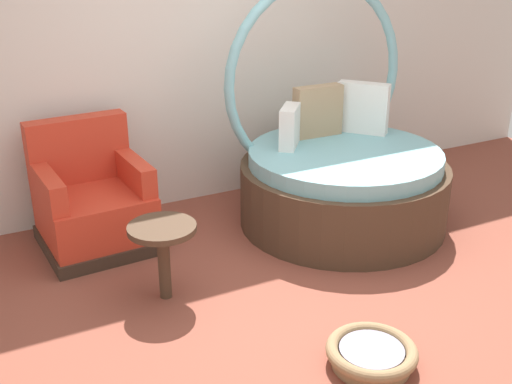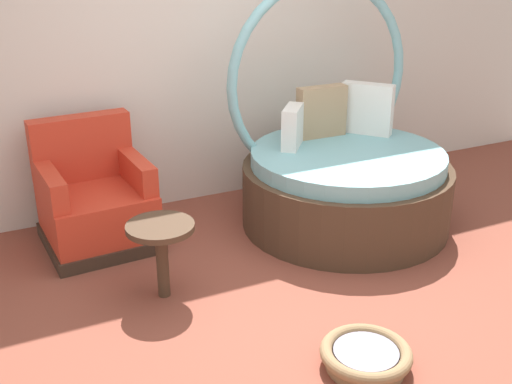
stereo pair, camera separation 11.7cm
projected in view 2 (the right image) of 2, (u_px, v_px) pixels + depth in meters
The scene contains 6 objects.
ground_plane at pixel (298, 305), 4.07m from camera, with size 8.00×8.00×0.02m, color brown.
back_wall at pixel (183, 17), 5.12m from camera, with size 8.00×0.12×3.18m, color silver.
round_daybed at pixel (342, 174), 5.09m from camera, with size 1.67×1.67×1.94m.
red_armchair at pixel (95, 202), 4.78m from camera, with size 0.84×0.84×0.94m.
pet_basket at pixel (366, 356), 3.45m from camera, with size 0.51×0.51×0.13m.
side_table at pixel (161, 238), 4.01m from camera, with size 0.44×0.44×0.52m.
Camera 2 is at (-1.75, -3.01, 2.24)m, focal length 44.10 mm.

